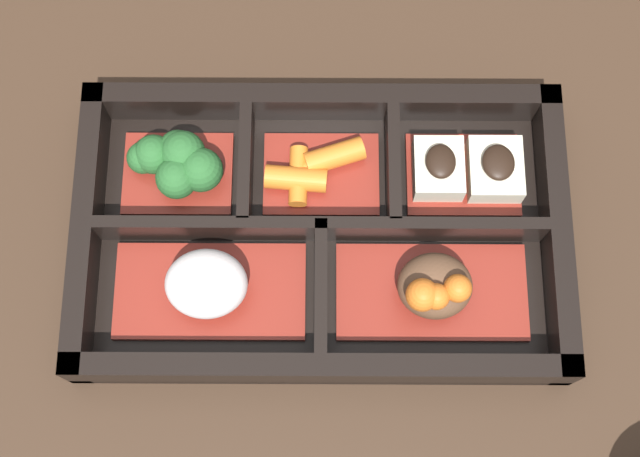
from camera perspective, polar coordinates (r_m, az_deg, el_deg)
ground_plane at (r=0.60m, az=-0.00°, el=-0.71°), size 3.00×3.00×0.00m
bento_base at (r=0.60m, az=-0.00°, el=-0.57°), size 0.32×0.19×0.01m
bento_rim at (r=0.58m, az=-0.01°, el=0.01°), size 0.32×0.19×0.04m
bowl_stew at (r=0.57m, az=7.23°, el=-3.87°), size 0.12×0.06×0.05m
bowl_rice at (r=0.57m, az=-7.28°, el=-3.69°), size 0.12×0.06×0.04m
bowl_tofu at (r=0.60m, az=9.27°, el=3.70°), size 0.08×0.06×0.03m
bowl_carrots at (r=0.60m, az=-0.32°, el=3.71°), size 0.08×0.06×0.02m
bowl_greens at (r=0.60m, az=-9.20°, el=4.16°), size 0.07×0.06×0.04m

